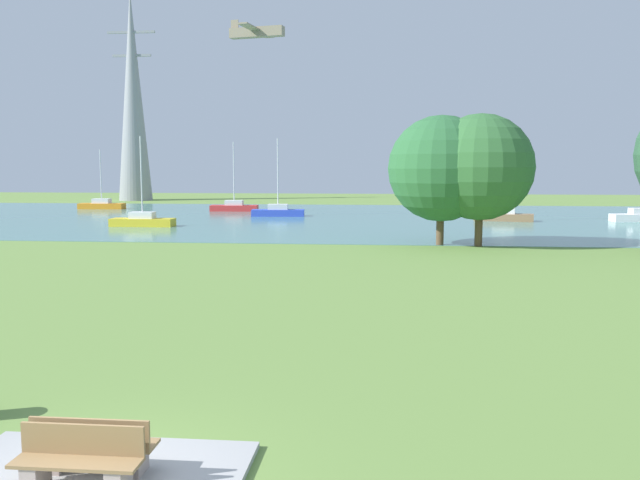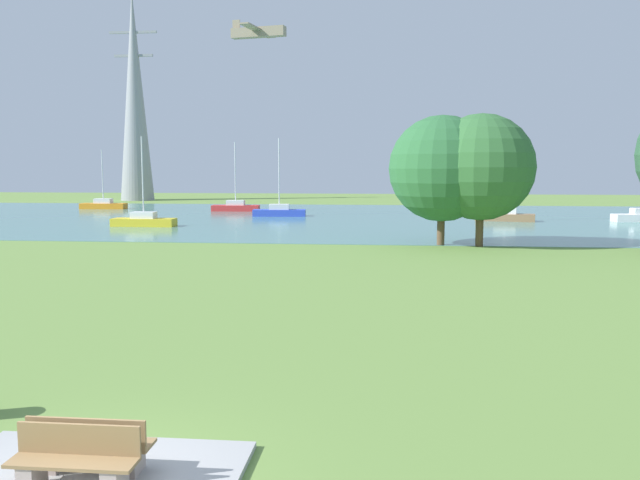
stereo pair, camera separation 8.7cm
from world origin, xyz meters
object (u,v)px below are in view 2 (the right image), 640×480
Objects in this scene: light_aircraft at (258,32)px; sailboat_red at (236,207)px; sailboat_yellow at (144,220)px; tree_east_near at (481,167)px; bench_facing_inland at (74,464)px; tree_west_far at (442,169)px; sailboat_orange at (103,205)px; bench_facing_water at (91,448)px; sailboat_blue at (279,211)px; electricity_pylon at (135,96)px; sailboat_brown at (505,216)px.

sailboat_red is at bearing -92.92° from light_aircraft.
sailboat_yellow is 26.24m from tree_east_near.
bench_facing_inland is 0.24× the size of tree_west_far.
sailboat_orange is at bearing 172.25° from sailboat_red.
bench_facing_water is at bearing -107.80° from tree_east_near.
sailboat_blue reaches higher than sailboat_red.
sailboat_red is 0.25× the size of electricity_pylon.
bench_facing_inland is 0.29× the size of sailboat_orange.
electricity_pylon is at bearing 131.74° from sailboat_blue.
tree_east_near is at bearing -51.04° from electricity_pylon.
tree_east_near is (-4.52, -18.10, 4.05)m from sailboat_brown.
light_aircraft is at bearing 141.20° from sailboat_brown.
sailboat_red is 21.81m from light_aircraft.
bench_facing_water is 0.21× the size of light_aircraft.
sailboat_brown is 1.06× the size of tree_west_far.
light_aircraft is at bearing 106.98° from sailboat_blue.
bench_facing_water is 1.00× the size of bench_facing_inland.
sailboat_yellow reaches higher than bench_facing_water.
sailboat_blue is 0.89× the size of sailboat_brown.
sailboat_red is 15.07m from sailboat_orange.
sailboat_orange is at bearing 113.47° from bench_facing_inland.
sailboat_blue is 1.01× the size of sailboat_red.
sailboat_brown is 19.09m from tree_east_near.
bench_facing_water is 58.63m from sailboat_red.
sailboat_orange is 46.68m from tree_east_near.
sailboat_red is 30.27m from electricity_pylon.
sailboat_orange reaches higher than bench_facing_inland.
tree_west_far is at bearing 76.45° from bench_facing_inland.
sailboat_red is at bearing 80.04° from sailboat_yellow.
sailboat_blue is (-5.63, 51.78, -0.01)m from bench_facing_inland.
sailboat_brown is (25.24, -9.73, 0.01)m from sailboat_red.
bench_facing_water is 84.19m from electricity_pylon.
sailboat_orange is 0.23× the size of electricity_pylon.
electricity_pylon is at bearing 99.99° from sailboat_orange.
tree_west_far is 0.27× the size of electricity_pylon.
sailboat_red is 0.92× the size of tree_east_near.
tree_west_far is at bearing -52.41° from electricity_pylon.
sailboat_blue is 25.86m from light_aircraft.
tree_west_far is 0.99× the size of tree_east_near.
sailboat_blue is (-5.63, 51.24, -0.01)m from bench_facing_water.
tree_east_near is (9.55, 30.27, 4.06)m from bench_facing_inland.
sailboat_yellow is 1.08× the size of sailboat_orange.
bench_facing_inland is 0.07× the size of electricity_pylon.
sailboat_blue reaches higher than sailboat_yellow.
tree_west_far is (-6.68, -17.72, 3.97)m from sailboat_brown.
bench_facing_inland is 71.71m from light_aircraft.
tree_east_near reaches higher than sailboat_yellow.
sailboat_orange reaches higher than bench_facing_water.
tree_west_far reaches higher than bench_facing_water.
tree_west_far is at bearing -110.66° from sailboat_brown.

